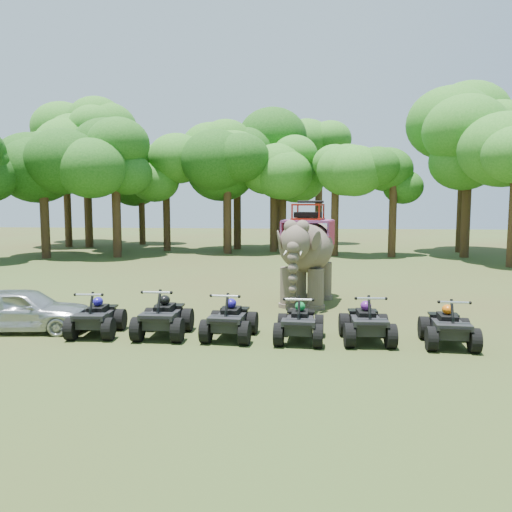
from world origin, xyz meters
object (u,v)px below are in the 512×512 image
at_px(atv_2, 230,314).
at_px(atv_4, 367,317).
at_px(elephant, 307,253).
at_px(parked_car, 23,309).
at_px(atv_3, 300,318).
at_px(atv_5, 448,321).
at_px(atv_1, 163,311).
at_px(atv_0, 96,312).

relative_size(atv_2, atv_4, 1.00).
bearing_deg(atv_4, elephant, 104.85).
distance_m(parked_car, atv_3, 7.70).
distance_m(elephant, atv_5, 6.25).
relative_size(atv_3, atv_5, 0.99).
distance_m(atv_1, atv_5, 7.38).
xyz_separation_m(elephant, atv_2, (-2.06, -4.88, -1.18)).
distance_m(atv_2, atv_3, 1.84).
relative_size(atv_2, atv_3, 1.03).
bearing_deg(elephant, atv_4, -61.45).
xyz_separation_m(atv_0, atv_4, (7.21, -0.01, 0.02)).
xyz_separation_m(atv_3, atv_4, (1.72, 0.10, 0.02)).
bearing_deg(atv_1, elephant, 50.83).
xyz_separation_m(atv_0, atv_2, (3.66, -0.01, 0.02)).
xyz_separation_m(parked_car, atv_4, (9.41, -0.20, 0.03)).
relative_size(atv_0, atv_5, 1.00).
xyz_separation_m(atv_0, atv_1, (1.84, 0.05, 0.05)).
bearing_deg(atv_3, atv_5, 2.31).
distance_m(elephant, atv_0, 7.61).
distance_m(parked_car, atv_0, 2.21).
distance_m(atv_1, atv_2, 1.82).
distance_m(elephant, parked_car, 9.28).
bearing_deg(atv_1, atv_0, -178.82).
bearing_deg(elephant, atv_3, -81.04).
bearing_deg(parked_car, atv_4, -97.78).
height_order(atv_2, atv_3, atv_2).
bearing_deg(atv_4, atv_2, 177.81).
relative_size(atv_1, atv_2, 1.05).
height_order(atv_3, atv_4, atv_4).
bearing_deg(atv_2, atv_0, -175.67).
relative_size(atv_0, atv_1, 0.93).
bearing_deg(atv_2, atv_4, 4.43).
height_order(atv_0, atv_5, atv_5).
xyz_separation_m(atv_1, atv_5, (7.37, -0.22, -0.04)).
height_order(elephant, atv_3, elephant).
height_order(parked_car, atv_2, atv_2).
relative_size(atv_1, atv_4, 1.04).
bearing_deg(atv_5, atv_0, -177.23).
relative_size(atv_3, atv_4, 0.97).
xyz_separation_m(parked_car, atv_5, (11.41, -0.36, 0.01)).
xyz_separation_m(elephant, atv_0, (-5.72, -4.87, -1.19)).
height_order(elephant, atv_4, elephant).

